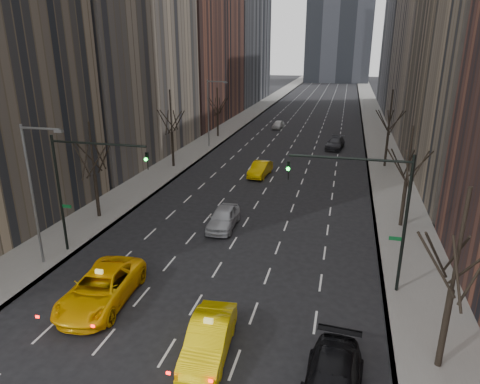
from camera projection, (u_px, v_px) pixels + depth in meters
The scene contains 18 objects.
sidewalk_left at pixel (243, 118), 83.16m from camera, with size 4.50×320.00×0.15m, color slate.
sidewalk_right at pixel (374, 124), 77.56m from camera, with size 4.50×320.00×0.15m, color slate.
tree_lw_b at pixel (95, 174), 34.19m from camera, with size 3.36×3.50×7.82m.
tree_lw_c at pixel (172, 133), 48.78m from camera, with size 3.36×3.50×8.74m.
tree_lw_d at pixel (218, 114), 65.45m from camera, with size 3.36×3.50×7.36m.
tree_rw_a at pixel (451, 291), 17.65m from camera, with size 3.36×3.50×8.28m.
tree_rw_b at pixel (406, 182), 32.38m from camera, with size 3.36×3.50×7.82m.
tree_rw_c at pixel (388, 133), 48.80m from camera, with size 3.36×3.50×8.74m.
traffic_mast_left at pixel (80, 177), 27.45m from camera, with size 6.69×0.39×8.00m.
traffic_mast_right at pixel (375, 201), 23.29m from camera, with size 6.69×0.39×8.00m.
streetlight_near at pixel (35, 182), 25.97m from camera, with size 2.83×0.22×9.00m.
streetlight_far at pixel (211, 107), 58.09m from camera, with size 2.83×0.22×9.00m.
taxi_suv at pixel (101, 288), 23.39m from camera, with size 3.01×6.53×1.81m, color #FFB905.
taxi_sedan at pixel (209, 339), 19.47m from camera, with size 1.78×5.11×1.68m, color yellow.
silver_sedan_ahead at pixel (223, 218), 33.19m from camera, with size 1.94×4.83×1.65m, color #ADB0B6.
far_taxi at pixel (260, 169), 46.42m from camera, with size 1.65×4.74×1.56m, color #E4B204.
far_suv_grey at pixel (335, 143), 58.84m from camera, with size 2.12×5.22×1.52m, color #2B2B30.
far_car_white at pixel (278, 125), 73.18m from camera, with size 1.58×3.94×1.34m, color silver.
Camera 1 is at (7.23, -11.01, 13.49)m, focal length 32.00 mm.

